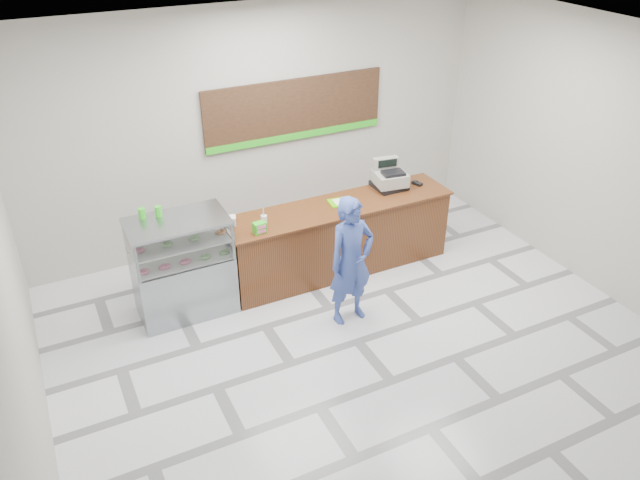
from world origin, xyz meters
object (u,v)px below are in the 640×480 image
display_case (182,266)px  serving_tray (342,202)px  cash_register (389,177)px  sales_counter (339,238)px  customer (351,261)px

display_case → serving_tray: bearing=1.3°
serving_tray → cash_register: bearing=15.6°
display_case → cash_register: cash_register is taller
sales_counter → serving_tray: bearing=40.4°
sales_counter → customer: bearing=-110.6°
serving_tray → sales_counter: bearing=-133.0°
cash_register → customer: customer is taller
sales_counter → display_case: size_ratio=2.45×
serving_tray → customer: bearing=-105.9°
sales_counter → serving_tray: serving_tray is taller
display_case → customer: bearing=-30.4°
customer → display_case: bearing=144.6°
cash_register → sales_counter: bearing=-159.8°
sales_counter → display_case: bearing=-180.0°
sales_counter → serving_tray: size_ratio=8.75×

